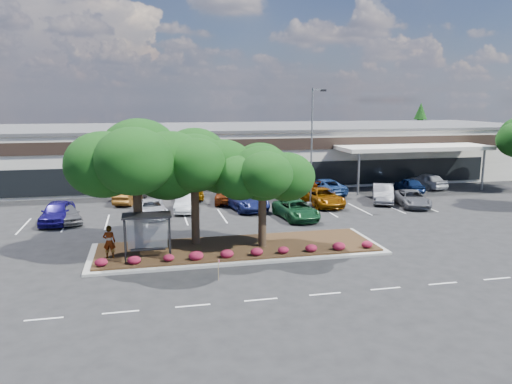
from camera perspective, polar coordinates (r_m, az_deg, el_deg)
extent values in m
plane|color=black|center=(28.23, 3.48, -8.72)|extent=(160.00, 160.00, 0.00)
cube|color=white|center=(60.38, -5.52, 4.44)|extent=(80.00, 20.00, 6.00)
cube|color=#4A4A4C|center=(60.14, -5.58, 7.38)|extent=(80.40, 20.40, 0.30)
cube|color=black|center=(50.30, -4.10, 5.33)|extent=(80.00, 0.25, 1.20)
cube|color=black|center=(50.69, -4.05, 1.73)|extent=(60.00, 0.18, 2.60)
cube|color=#AD0C1F|center=(49.69, -10.97, 5.10)|extent=(6.00, 0.12, 1.00)
cube|color=white|center=(54.75, 17.57, 4.87)|extent=(16.00, 5.00, 0.40)
cylinder|color=gray|center=(50.05, 11.63, 2.00)|extent=(0.24, 0.24, 4.20)
cylinder|color=gray|center=(57.23, 24.52, 2.31)|extent=(0.24, 0.24, 4.20)
cube|color=#989893|center=(31.47, -2.09, -6.53)|extent=(18.00, 6.00, 0.15)
cube|color=#402D17|center=(31.43, -2.09, -6.31)|extent=(17.20, 5.20, 0.12)
cube|color=silver|center=(23.91, -23.10, -13.20)|extent=(1.60, 0.12, 0.01)
cube|color=silver|center=(23.52, -15.21, -13.10)|extent=(1.60, 0.12, 0.01)
cube|color=silver|center=(23.56, -7.22, -12.76)|extent=(1.60, 0.12, 0.01)
cube|color=silver|center=(24.04, 0.57, -12.20)|extent=(1.60, 0.12, 0.01)
cube|color=silver|center=(24.91, 7.90, -11.46)|extent=(1.60, 0.12, 0.01)
cube|color=silver|center=(26.16, 14.59, -10.62)|extent=(1.60, 0.12, 0.01)
cube|color=silver|center=(27.71, 20.57, -9.75)|extent=(1.60, 0.12, 0.01)
cube|color=silver|center=(29.54, 25.84, -8.89)|extent=(1.60, 0.12, 0.01)
cube|color=silver|center=(41.16, -25.02, -3.55)|extent=(0.12, 5.00, 0.01)
cube|color=silver|center=(40.61, -20.88, -3.43)|extent=(0.12, 5.00, 0.01)
cube|color=silver|center=(40.28, -16.65, -3.28)|extent=(0.12, 5.00, 0.01)
cube|color=silver|center=(40.17, -12.38, -3.12)|extent=(0.12, 5.00, 0.01)
cube|color=silver|center=(40.28, -8.10, -2.94)|extent=(0.12, 5.00, 0.01)
cube|color=silver|center=(40.61, -3.88, -2.75)|extent=(0.12, 5.00, 0.01)
cube|color=silver|center=(41.17, 0.25, -2.55)|extent=(0.12, 5.00, 0.01)
cube|color=silver|center=(41.92, 4.26, -2.34)|extent=(0.12, 5.00, 0.01)
cube|color=silver|center=(42.88, 8.10, -2.12)|extent=(0.12, 5.00, 0.01)
cube|color=silver|center=(44.02, 11.75, -1.91)|extent=(0.12, 5.00, 0.01)
cube|color=silver|center=(45.33, 15.21, -1.71)|extent=(0.12, 5.00, 0.01)
cube|color=silver|center=(46.80, 18.46, -1.51)|extent=(0.12, 5.00, 0.01)
cylinder|color=black|center=(30.08, -14.69, -4.83)|extent=(0.08, 0.08, 2.50)
cylinder|color=black|center=(30.08, -9.92, -4.64)|extent=(0.08, 0.08, 2.50)
cylinder|color=black|center=(28.83, -14.77, -5.50)|extent=(0.08, 0.08, 2.50)
cylinder|color=black|center=(28.83, -9.78, -5.30)|extent=(0.08, 0.08, 2.50)
cube|color=black|center=(29.11, -12.39, -2.62)|extent=(2.75, 1.55, 0.10)
cube|color=silver|center=(30.02, -12.31, -4.51)|extent=(2.30, 0.03, 2.00)
cube|color=black|center=(29.89, -12.24, -6.42)|extent=(2.00, 0.35, 0.06)
cone|color=black|center=(81.17, 18.19, 6.56)|extent=(3.96, 3.96, 9.00)
imported|color=#594C47|center=(30.08, -16.43, -5.47)|extent=(0.76, 0.55, 1.95)
cube|color=#989893|center=(44.20, 6.23, -1.45)|extent=(0.50, 0.50, 0.40)
cylinder|color=gray|center=(43.44, 6.37, 5.22)|extent=(0.14, 0.14, 9.91)
cube|color=gray|center=(43.48, 7.03, 11.55)|extent=(0.92, 0.36, 0.14)
cube|color=black|center=(43.72, 7.62, 11.44)|extent=(0.49, 0.37, 0.18)
cube|color=#9A7F50|center=(26.32, -4.33, -8.87)|extent=(0.03, 0.03, 1.14)
cube|color=#F6408C|center=(26.17, -4.23, -7.87)|extent=(0.02, 0.14, 0.18)
imported|color=navy|center=(40.99, -21.77, -2.16)|extent=(2.40, 5.10, 1.69)
imported|color=#515257|center=(40.80, -20.76, -2.37)|extent=(2.83, 4.35, 1.38)
imported|color=#ADB1BA|center=(41.01, -11.89, -1.84)|extent=(2.71, 5.15, 1.38)
imported|color=silver|center=(42.43, -8.09, -1.28)|extent=(2.25, 4.51, 1.42)
imported|color=navy|center=(42.85, -1.17, -0.95)|extent=(3.62, 6.13, 1.60)
imported|color=#164624|center=(39.58, 4.60, -2.02)|extent=(2.96, 5.51, 1.47)
imported|color=#783F03|center=(44.70, 7.63, -0.59)|extent=(2.91, 5.72, 1.55)
imported|color=#5C5D64|center=(47.25, 14.28, -0.16)|extent=(3.65, 5.30, 1.66)
imported|color=slate|center=(46.19, 17.38, -0.71)|extent=(3.43, 5.48, 1.41)
imported|color=black|center=(47.81, -14.00, -0.08)|extent=(3.30, 5.02, 1.56)
imported|color=brown|center=(46.77, -14.35, -0.40)|extent=(2.82, 4.64, 1.44)
imported|color=#714704|center=(47.93, -7.74, 0.20)|extent=(2.67, 5.77, 1.63)
imported|color=maroon|center=(45.82, -3.19, -0.33)|extent=(3.25, 5.41, 1.41)
imported|color=black|center=(47.26, 3.22, 0.02)|extent=(1.85, 4.48, 1.44)
imported|color=#6F2605|center=(50.88, 5.21, 0.83)|extent=(2.56, 5.66, 1.61)
imported|color=navy|center=(50.08, 7.72, 0.62)|extent=(3.48, 6.06, 1.59)
imported|color=navy|center=(53.25, 17.10, 0.78)|extent=(2.08, 4.49, 1.49)
imported|color=#B0B3BC|center=(56.17, 18.91, 1.24)|extent=(2.81, 5.13, 1.65)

